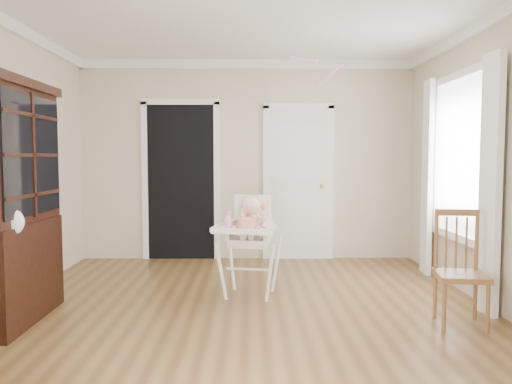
{
  "coord_description": "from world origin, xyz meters",
  "views": [
    {
      "loc": [
        0.04,
        -4.32,
        1.39
      ],
      "look_at": [
        0.1,
        0.53,
        1.05
      ],
      "focal_mm": 35.0,
      "sensor_mm": 36.0,
      "label": 1
    }
  ],
  "objects_px": {
    "high_chair": "(249,233)",
    "dining_chair": "(460,272)",
    "sippy_cup": "(228,219)",
    "cake": "(246,224)",
    "china_cabinet": "(8,202)"
  },
  "relations": [
    {
      "from": "high_chair",
      "to": "dining_chair",
      "type": "height_order",
      "value": "high_chair"
    },
    {
      "from": "sippy_cup",
      "to": "dining_chair",
      "type": "distance_m",
      "value": 2.14
    },
    {
      "from": "high_chair",
      "to": "sippy_cup",
      "type": "bearing_deg",
      "value": -140.69
    },
    {
      "from": "dining_chair",
      "to": "cake",
      "type": "bearing_deg",
      "value": 169.21
    },
    {
      "from": "cake",
      "to": "china_cabinet",
      "type": "height_order",
      "value": "china_cabinet"
    },
    {
      "from": "sippy_cup",
      "to": "high_chair",
      "type": "bearing_deg",
      "value": 28.04
    },
    {
      "from": "high_chair",
      "to": "dining_chair",
      "type": "xyz_separation_m",
      "value": [
        1.75,
        -0.89,
        -0.19
      ]
    },
    {
      "from": "high_chair",
      "to": "sippy_cup",
      "type": "xyz_separation_m",
      "value": [
        -0.21,
        -0.11,
        0.16
      ]
    },
    {
      "from": "china_cabinet",
      "to": "dining_chair",
      "type": "xyz_separation_m",
      "value": [
        3.77,
        -0.12,
        -0.57
      ]
    },
    {
      "from": "cake",
      "to": "high_chair",
      "type": "bearing_deg",
      "value": 83.05
    },
    {
      "from": "high_chair",
      "to": "cake",
      "type": "relative_size",
      "value": 4.63
    },
    {
      "from": "cake",
      "to": "dining_chair",
      "type": "bearing_deg",
      "value": -19.13
    },
    {
      "from": "china_cabinet",
      "to": "dining_chair",
      "type": "height_order",
      "value": "china_cabinet"
    },
    {
      "from": "cake",
      "to": "china_cabinet",
      "type": "xyz_separation_m",
      "value": [
        -1.99,
        -0.5,
        0.25
      ]
    },
    {
      "from": "high_chair",
      "to": "cake",
      "type": "xyz_separation_m",
      "value": [
        -0.03,
        -0.27,
        0.13
      ]
    }
  ]
}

